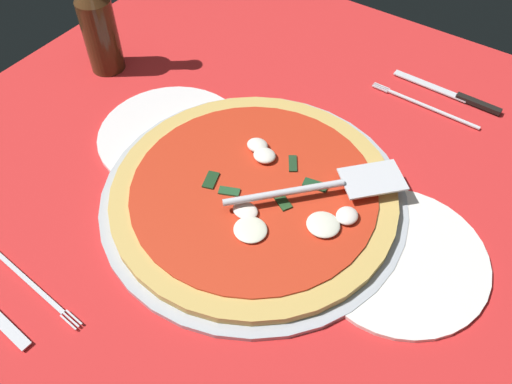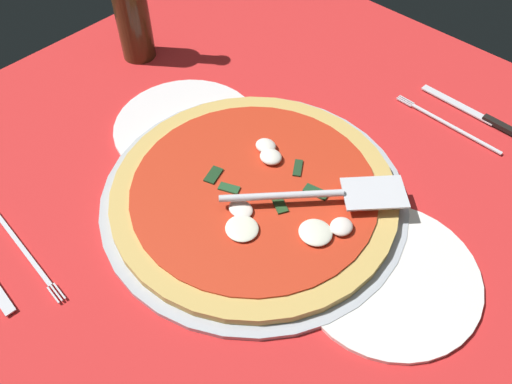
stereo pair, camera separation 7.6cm
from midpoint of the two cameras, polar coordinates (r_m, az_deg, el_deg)
ground_plane at (r=79.35cm, az=-2.32°, el=-0.51°), size 110.82×110.82×0.80cm
checker_pattern at (r=79.00cm, az=-2.33°, el=-0.30°), size 110.82×110.82×0.10cm
pizza_pan at (r=77.55cm, az=-2.81°, el=-0.91°), size 44.51×44.51×1.11cm
dinner_plate_left at (r=73.04cm, az=12.11°, el=-7.10°), size 23.92×23.92×1.00cm
dinner_plate_right at (r=88.51cm, az=-11.49°, el=5.87°), size 23.75×23.75×1.00cm
pizza at (r=76.46cm, az=-2.76°, el=-0.30°), size 41.35×41.35×2.93cm
pizza_server at (r=74.24cm, az=4.66°, el=0.47°), size 20.19×21.22×1.00cm
place_setting_near at (r=97.31cm, az=16.98°, el=9.11°), size 21.41×12.79×1.40cm
place_setting_far at (r=78.19cm, az=-28.31°, el=-9.35°), size 21.87×13.48×1.40cm
beer_bottle at (r=100.66cm, az=-18.82°, el=16.76°), size 6.10×6.10×24.85cm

